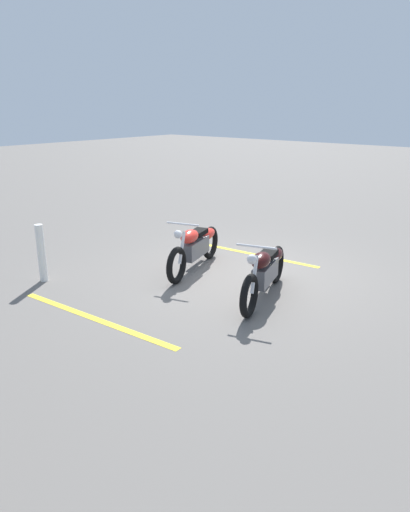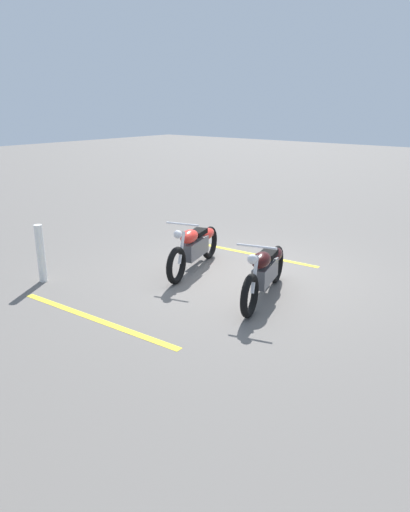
# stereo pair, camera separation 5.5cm
# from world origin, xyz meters

# --- Properties ---
(ground_plane) EXTENTS (60.00, 60.00, 0.00)m
(ground_plane) POSITION_xyz_m (0.00, 0.00, 0.00)
(ground_plane) COLOR #66605B
(motorcycle_bright_foreground) EXTENTS (2.17, 0.85, 1.04)m
(motorcycle_bright_foreground) POSITION_xyz_m (0.27, -0.91, 0.46)
(motorcycle_bright_foreground) COLOR black
(motorcycle_bright_foreground) RESTS_ON ground
(motorcycle_dark_foreground) EXTENTS (2.17, 0.84, 1.04)m
(motorcycle_dark_foreground) POSITION_xyz_m (0.61, 0.87, 0.46)
(motorcycle_dark_foreground) COLOR black
(motorcycle_dark_foreground) RESTS_ON ground
(bollard_post) EXTENTS (0.14, 0.14, 1.04)m
(bollard_post) POSITION_xyz_m (2.50, -2.60, 0.52)
(bollard_post) COLOR white
(bollard_post) RESTS_ON ground
(parking_stripe_near) EXTENTS (0.32, 3.20, 0.01)m
(parking_stripe_near) POSITION_xyz_m (-1.21, -0.69, 0.00)
(parking_stripe_near) COLOR yellow
(parking_stripe_near) RESTS_ON ground
(parking_stripe_mid) EXTENTS (0.32, 3.20, 0.01)m
(parking_stripe_mid) POSITION_xyz_m (2.93, -0.61, 0.00)
(parking_stripe_mid) COLOR yellow
(parking_stripe_mid) RESTS_ON ground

